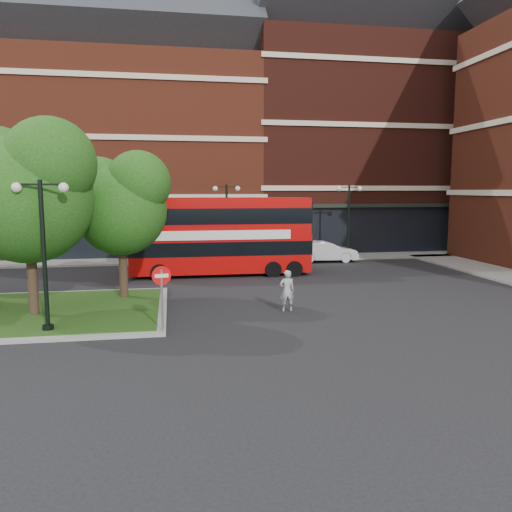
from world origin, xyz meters
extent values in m
plane|color=black|center=(0.00, 0.00, 0.00)|extent=(120.00, 120.00, 0.00)
cube|color=slate|center=(0.00, 16.50, 0.06)|extent=(44.00, 3.00, 0.12)
cube|color=maroon|center=(-8.00, 24.00, 7.00)|extent=(26.00, 12.00, 14.00)
cube|color=#471911|center=(14.00, 24.00, 8.00)|extent=(18.00, 12.00, 16.00)
cylinder|color=#2D2116|center=(-6.50, 2.50, 1.96)|extent=(0.36, 0.36, 3.92)
sphere|color=#154411|center=(-6.50, 2.50, 4.34)|extent=(4.60, 4.60, 4.60)
sphere|color=#154411|center=(-5.58, 2.04, 5.60)|extent=(3.22, 3.22, 3.22)
cylinder|color=#2D2116|center=(-3.50, 5.00, 1.74)|extent=(0.36, 0.36, 3.47)
sphere|color=#154411|center=(-3.50, 5.00, 3.84)|extent=(3.80, 3.80, 3.80)
sphere|color=#154411|center=(-4.45, 5.57, 4.65)|extent=(2.85, 2.85, 2.85)
sphere|color=#154411|center=(-2.74, 4.62, 4.96)|extent=(2.66, 2.66, 2.66)
cylinder|color=black|center=(-5.50, 0.20, 2.50)|extent=(0.14, 0.14, 5.00)
cylinder|color=black|center=(-5.50, 0.20, 0.15)|extent=(0.36, 0.36, 0.30)
cube|color=black|center=(-5.50, 0.20, 4.85)|extent=(1.40, 0.06, 0.06)
sphere|color=#F2EACC|center=(-6.20, 0.20, 4.75)|extent=(0.32, 0.32, 0.32)
sphere|color=#F2EACC|center=(-4.80, 0.20, 4.75)|extent=(0.32, 0.32, 0.32)
cylinder|color=black|center=(2.00, 14.50, 2.50)|extent=(0.14, 0.14, 5.00)
cylinder|color=black|center=(2.00, 14.50, 0.15)|extent=(0.36, 0.36, 0.30)
cube|color=black|center=(2.00, 14.50, 4.85)|extent=(1.40, 0.06, 0.06)
sphere|color=#F2EACC|center=(1.30, 14.50, 4.75)|extent=(0.32, 0.32, 0.32)
sphere|color=#F2EACC|center=(2.70, 14.50, 4.75)|extent=(0.32, 0.32, 0.32)
cylinder|color=black|center=(10.00, 14.50, 2.50)|extent=(0.14, 0.14, 5.00)
cylinder|color=black|center=(10.00, 14.50, 0.15)|extent=(0.36, 0.36, 0.30)
cube|color=black|center=(10.00, 14.50, 4.85)|extent=(1.40, 0.06, 0.06)
sphere|color=#F2EACC|center=(9.30, 14.50, 4.75)|extent=(0.32, 0.32, 0.32)
sphere|color=#F2EACC|center=(10.70, 14.50, 4.75)|extent=(0.32, 0.32, 0.32)
cube|color=#AB0706|center=(1.22, 10.61, 1.33)|extent=(9.79, 2.31, 1.87)
cube|color=#AB0706|center=(1.22, 10.61, 3.20)|extent=(9.69, 2.29, 1.87)
cube|color=black|center=(1.22, 10.61, 3.29)|extent=(9.79, 2.31, 0.84)
cube|color=silver|center=(1.21, 9.48, 2.31)|extent=(7.33, 0.10, 0.49)
imported|color=#949497|center=(2.91, 1.88, 0.81)|extent=(0.60, 0.41, 1.61)
imported|color=#B4B5BB|center=(-0.49, 14.50, 0.77)|extent=(4.73, 2.38, 1.54)
imported|color=silver|center=(8.48, 14.50, 0.68)|extent=(4.16, 1.61, 1.35)
cylinder|color=slate|center=(-1.80, -0.50, 1.07)|extent=(0.08, 0.08, 2.14)
cylinder|color=red|center=(-1.80, -0.50, 1.94)|extent=(0.62, 0.17, 0.62)
cube|color=white|center=(-1.80, -0.50, 1.94)|extent=(0.44, 0.13, 0.12)
camera|label=1|loc=(-1.47, -16.58, 4.68)|focal=35.00mm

